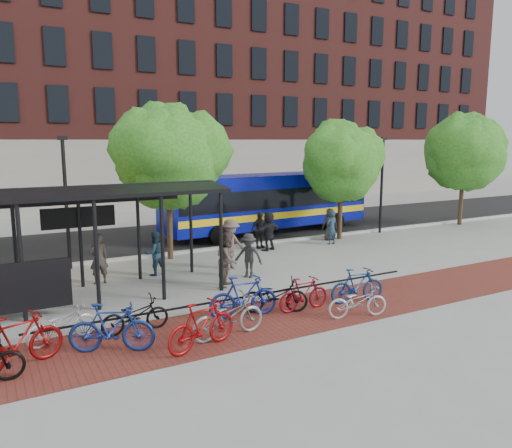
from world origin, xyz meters
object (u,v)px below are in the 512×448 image
lamp_post_left (66,199)px  pedestrian_7 (332,228)px  bike_11 (357,285)px  bike_5 (202,325)px  pedestrian_3 (231,244)px  bus_shelter (46,207)px  lamp_post_right (382,182)px  pedestrian_5 (269,231)px  bike_3 (112,328)px  pedestrian_1 (99,259)px  pedestrian_9 (249,255)px  bike_4 (135,315)px  tree_d (465,149)px  bus (268,200)px  tree_b (169,153)px  tree_c (342,159)px  bike_6 (228,317)px  bike_10 (358,301)px  bike_7 (243,297)px  pedestrian_2 (155,253)px  pedestrian_4 (260,230)px  bike_9 (304,294)px  pedestrian_8 (228,259)px  bike_8 (275,296)px  pedestrian_6 (330,224)px  bike_2 (62,324)px  bike_1 (17,342)px

lamp_post_left → pedestrian_7: 12.03m
bike_11 → pedestrian_7: 8.78m
bike_5 → pedestrian_3: 7.60m
bus_shelter → lamp_post_right: bearing=13.4°
pedestrian_5 → bike_3: bearing=23.6°
bike_5 → bike_11: (5.57, 0.93, -0.05)m
pedestrian_1 → pedestrian_9: size_ratio=1.09×
bike_4 → pedestrian_3: (5.05, 4.69, 0.51)m
lamp_post_left → tree_d: bearing=-0.6°
bike_11 → bus: bearing=-7.7°
tree_b → lamp_post_right: size_ratio=1.26×
tree_c → bike_6: size_ratio=2.87×
bike_10 → bike_7: bearing=75.2°
bus → bike_5: size_ratio=5.97×
pedestrian_3 → pedestrian_5: pedestrian_3 is taller
bike_10 → pedestrian_2: 8.03m
pedestrian_9 → pedestrian_3: bearing=139.7°
lamp_post_right → pedestrian_4: bearing=-177.6°
tree_c → bike_5: 15.18m
bike_10 → pedestrian_4: (2.03, 9.33, 0.39)m
lamp_post_left → pedestrian_5: bearing=-5.8°
bike_4 → bike_9: (4.82, -0.71, 0.04)m
bus_shelter → pedestrian_8: (5.56, -1.02, -2.06)m
pedestrian_8 → lamp_post_right: bearing=-19.3°
bike_6 → bike_8: bearing=-68.9°
lamp_post_left → pedestrian_4: 8.55m
bike_11 → pedestrian_2: pedestrian_2 is taller
tree_c → bike_5: tree_c is taller
bike_10 → pedestrian_6: pedestrian_6 is taller
bike_7 → bike_9: size_ratio=1.19×
bike_10 → pedestrian_7: size_ratio=1.10×
bike_11 → pedestrian_7: pedestrian_7 is taller
bike_3 → bike_4: 1.28m
bus_shelter → lamp_post_left: lamp_post_left is taller
tree_d → bike_11: tree_d is taller
bike_2 → bike_10: (7.61, -2.17, 0.00)m
tree_d → pedestrian_4: (-13.77, -0.07, -3.61)m
pedestrian_7 → lamp_post_right: bearing=-173.0°
bike_1 → bike_3: bearing=-113.5°
bike_7 → pedestrian_7: bearing=-41.6°
bus_shelter → pedestrian_5: 10.36m
tree_c → pedestrian_6: bearing=-175.1°
bike_9 → pedestrian_4: pedestrian_4 is taller
bike_2 → pedestrian_2: size_ratio=1.07×
bike_5 → pedestrian_6: size_ratio=1.24×
pedestrian_2 → pedestrian_5: bearing=-174.2°
bike_2 → pedestrian_8: 6.23m
bike_2 → bike_10: 7.91m
bus_shelter → bus: bus_shelter is taller
tree_d → bike_4: (-21.64, -7.48, -4.00)m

